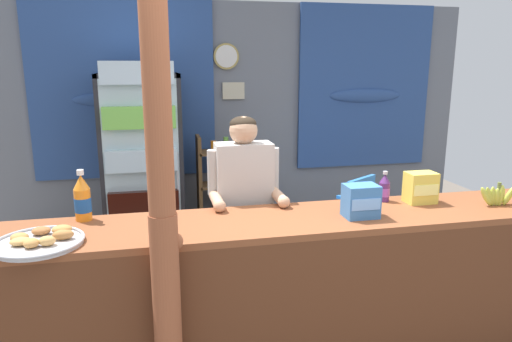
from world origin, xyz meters
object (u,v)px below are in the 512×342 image
object	(u,v)px
timber_post	(163,224)
bottle_shelf_rack	(220,188)
snack_box_instant_noodle	(421,188)
stall_counter	(296,284)
drink_fridge	(142,153)
soda_bottle_orange_soda	(82,199)
pastry_tray	(40,241)
plastic_lawn_chair	(348,213)
banana_bunch	(497,196)
soda_bottle_grape_soda	(384,188)
snack_box_biscuit	(361,201)
shopkeeper	(244,200)

from	to	relation	value
timber_post	bottle_shelf_rack	size ratio (longest dim) A/B	2.02
timber_post	snack_box_instant_noodle	size ratio (longest dim) A/B	11.56
stall_counter	timber_post	distance (m)	0.96
drink_fridge	soda_bottle_orange_soda	size ratio (longest dim) A/B	6.27
soda_bottle_orange_soda	pastry_tray	distance (m)	0.41
plastic_lawn_chair	snack_box_instant_noodle	xyz separation A→B (m)	(-0.08, -1.29, 0.59)
drink_fridge	plastic_lawn_chair	xyz separation A→B (m)	(1.91, -0.57, -0.56)
snack_box_instant_noodle	banana_bunch	distance (m)	0.49
bottle_shelf_rack	soda_bottle_orange_soda	world-z (taller)	soda_bottle_orange_soda
timber_post	soda_bottle_grape_soda	size ratio (longest dim) A/B	11.47
bottle_shelf_rack	pastry_tray	size ratio (longest dim) A/B	2.61
timber_post	snack_box_biscuit	world-z (taller)	timber_post
drink_fridge	pastry_tray	size ratio (longest dim) A/B	4.26
stall_counter	drink_fridge	size ratio (longest dim) A/B	1.94
timber_post	plastic_lawn_chair	size ratio (longest dim) A/B	2.75
drink_fridge	snack_box_biscuit	bearing A→B (deg)	-57.42
stall_counter	pastry_tray	xyz separation A→B (m)	(-1.38, -0.02, 0.39)
bottle_shelf_rack	shopkeeper	size ratio (longest dim) A/B	0.76
soda_bottle_orange_soda	shopkeeper	bearing A→B (deg)	13.58
drink_fridge	plastic_lawn_chair	distance (m)	2.07
bottle_shelf_rack	soda_bottle_orange_soda	bearing A→B (deg)	-119.25
drink_fridge	shopkeeper	world-z (taller)	drink_fridge
shopkeeper	snack_box_instant_noodle	world-z (taller)	shopkeeper
bottle_shelf_rack	soda_bottle_grape_soda	bearing A→B (deg)	-66.89
shopkeeper	soda_bottle_grape_soda	xyz separation A→B (m)	(0.91, -0.27, 0.10)
pastry_tray	soda_bottle_orange_soda	bearing A→B (deg)	65.04
pastry_tray	timber_post	bearing A→B (deg)	-21.98
soda_bottle_grape_soda	banana_bunch	xyz separation A→B (m)	(0.67, -0.25, -0.03)
stall_counter	bottle_shelf_rack	world-z (taller)	bottle_shelf_rack
stall_counter	snack_box_instant_noodle	world-z (taller)	snack_box_instant_noodle
plastic_lawn_chair	soda_bottle_grape_soda	xyz separation A→B (m)	(-0.29, -1.21, 0.58)
shopkeeper	pastry_tray	distance (m)	1.33
stall_counter	snack_box_biscuit	distance (m)	0.63
shopkeeper	soda_bottle_orange_soda	size ratio (longest dim) A/B	5.07
shopkeeper	timber_post	bearing A→B (deg)	-123.29
stall_counter	shopkeeper	distance (m)	0.72
plastic_lawn_chair	banana_bunch	xyz separation A→B (m)	(0.38, -1.46, 0.55)
soda_bottle_orange_soda	snack_box_instant_noodle	distance (m)	2.14
banana_bunch	stall_counter	bearing A→B (deg)	-176.87
timber_post	pastry_tray	bearing A→B (deg)	158.02
timber_post	pastry_tray	distance (m)	0.68
timber_post	plastic_lawn_chair	bearing A→B (deg)	45.59
bottle_shelf_rack	plastic_lawn_chair	bearing A→B (deg)	-33.49
plastic_lawn_chair	snack_box_biscuit	size ratio (longest dim) A/B	4.30
soda_bottle_grape_soda	banana_bunch	size ratio (longest dim) A/B	0.75
shopkeeper	plastic_lawn_chair	bearing A→B (deg)	38.18
stall_counter	banana_bunch	distance (m)	1.45
bottle_shelf_rack	soda_bottle_grape_soda	world-z (taller)	soda_bottle_grape_soda
stall_counter	pastry_tray	distance (m)	1.43
snack_box_instant_noodle	timber_post	bearing A→B (deg)	-163.26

